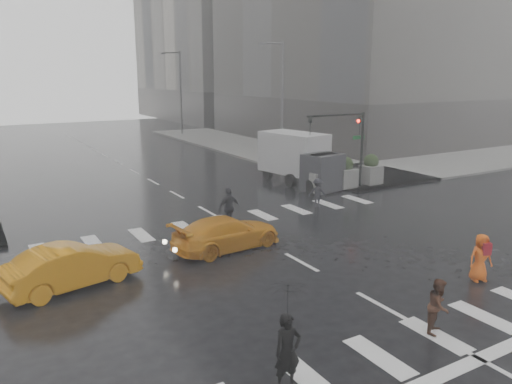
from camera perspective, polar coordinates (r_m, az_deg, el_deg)
ground at (r=18.28m, az=5.19°, el=-7.99°), size 120.00×120.00×0.00m
sidewalk_ne at (r=43.50m, az=12.70°, el=4.37°), size 35.00×35.00×0.15m
building_ne_far at (r=80.51m, az=-1.41°, el=20.25°), size 26.05×26.05×36.00m
road_markings at (r=18.28m, az=5.19°, el=-7.98°), size 18.00×48.00×0.01m
traffic_signal_pole at (r=29.12m, az=10.60°, el=6.39°), size 4.45×0.42×4.50m
street_lamp_near at (r=38.06m, az=2.83°, el=10.81°), size 2.15×0.22×9.00m
street_lamp_far at (r=55.85m, az=-8.74°, el=11.49°), size 2.15×0.22×9.00m
planter_west at (r=28.36m, az=7.09°, el=1.76°), size 1.10×1.10×1.80m
planter_mid at (r=29.60m, az=10.16°, el=2.14°), size 1.10×1.10×1.80m
planter_east at (r=30.93m, az=12.98°, el=2.49°), size 1.10×1.10×1.80m
pedestrian_black at (r=10.84m, az=3.69°, el=-14.40°), size 1.05×1.07×2.43m
pedestrian_brown at (r=14.16m, az=20.15°, el=-12.12°), size 0.90×0.83×1.49m
pedestrian_orange at (r=17.97m, az=24.29°, el=-6.82°), size 0.91×0.76×1.59m
pedestrian_far_a at (r=21.98m, az=-3.11°, el=-1.81°), size 1.07×0.68×1.79m
pedestrian_far_b at (r=25.52m, az=7.06°, el=-0.09°), size 1.06×1.06×1.49m
taxi_mid at (r=17.03m, az=-20.27°, el=-7.92°), size 4.46×2.40×1.40m
taxi_rear at (r=19.37m, az=-3.36°, el=-4.70°), size 4.09×2.24×1.28m
box_truck at (r=30.39m, az=5.17°, el=3.89°), size 2.20×5.87×3.12m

